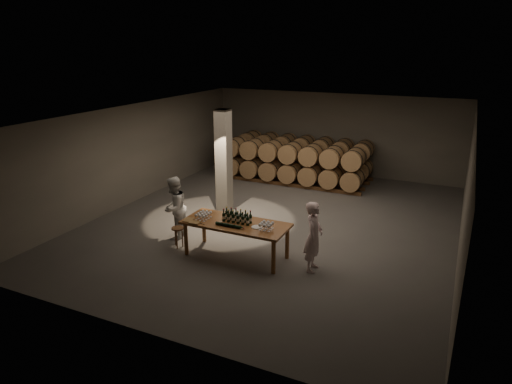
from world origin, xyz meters
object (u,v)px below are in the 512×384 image
at_px(bottle_cluster, 237,218).
at_px(stool, 178,231).
at_px(person_man, 314,237).
at_px(plate, 257,227).
at_px(tasting_table, 236,227).
at_px(person_woman, 174,208).
at_px(notebook_near, 195,222).

height_order(bottle_cluster, stool, bottle_cluster).
bearing_deg(person_man, plate, 93.89).
xyz_separation_m(tasting_table, person_woman, (-2.04, 0.34, 0.06)).
distance_m(person_man, person_woman, 3.98).
height_order(bottle_cluster, plate, bottle_cluster).
relative_size(tasting_table, bottle_cluster, 3.56).
distance_m(tasting_table, bottle_cluster, 0.22).
xyz_separation_m(notebook_near, person_man, (2.83, 0.57, -0.08)).
bearing_deg(plate, bottle_cluster, 170.31).
distance_m(tasting_table, person_woman, 2.06).
distance_m(bottle_cluster, person_man, 1.93).
distance_m(tasting_table, notebook_near, 1.01).
relative_size(bottle_cluster, person_man, 0.44).
bearing_deg(bottle_cluster, person_man, 2.50).
bearing_deg(person_woman, notebook_near, 48.28).
bearing_deg(plate, tasting_table, 174.61).
relative_size(tasting_table, notebook_near, 10.15).
height_order(plate, notebook_near, notebook_near).
distance_m(bottle_cluster, plate, 0.59).
relative_size(tasting_table, person_man, 1.55).
height_order(stool, person_woman, person_woman).
relative_size(tasting_table, plate, 10.31).
relative_size(bottle_cluster, person_woman, 0.43).
height_order(bottle_cluster, person_man, person_man).
xyz_separation_m(plate, notebook_near, (-1.48, -0.39, 0.01)).
relative_size(bottle_cluster, plate, 2.90).
bearing_deg(notebook_near, person_man, 7.72).
relative_size(notebook_near, person_man, 0.15).
bearing_deg(stool, tasting_table, 5.36).
xyz_separation_m(plate, person_man, (1.35, 0.18, -0.07)).
xyz_separation_m(person_man, person_woman, (-3.97, 0.21, 0.01)).
relative_size(tasting_table, person_woman, 1.52).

